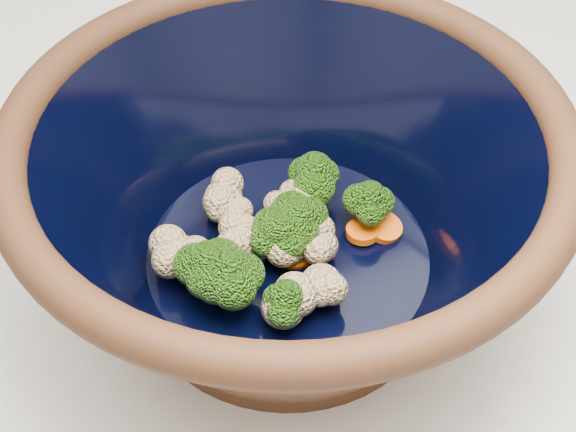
% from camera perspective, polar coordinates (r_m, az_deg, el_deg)
% --- Properties ---
extents(mixing_bowl, '(0.46, 0.46, 0.17)m').
position_cam_1_polar(mixing_bowl, '(0.56, 0.00, 1.15)').
color(mixing_bowl, black).
rests_on(mixing_bowl, counter).
extents(vegetable_pile, '(0.18, 0.15, 0.05)m').
position_cam_1_polar(vegetable_pile, '(0.58, -0.75, -1.33)').
color(vegetable_pile, '#608442').
rests_on(vegetable_pile, mixing_bowl).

